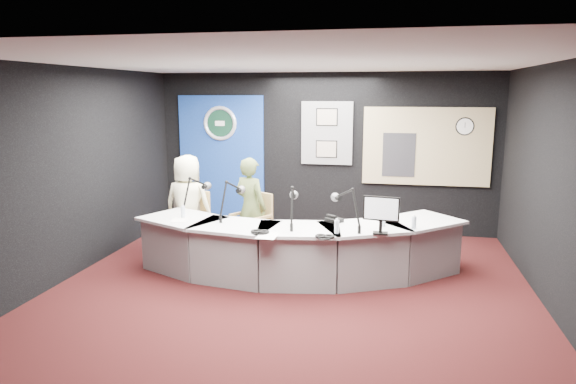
% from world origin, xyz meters
% --- Properties ---
extents(ground, '(6.00, 6.00, 0.00)m').
position_xyz_m(ground, '(0.00, 0.00, 0.00)').
color(ground, black).
rests_on(ground, ground).
extents(ceiling, '(6.00, 6.00, 0.02)m').
position_xyz_m(ceiling, '(0.00, 0.00, 2.80)').
color(ceiling, silver).
rests_on(ceiling, ground).
extents(wall_back, '(6.00, 0.02, 2.80)m').
position_xyz_m(wall_back, '(0.00, 3.00, 1.40)').
color(wall_back, black).
rests_on(wall_back, ground).
extents(wall_front, '(6.00, 0.02, 2.80)m').
position_xyz_m(wall_front, '(0.00, -3.00, 1.40)').
color(wall_front, black).
rests_on(wall_front, ground).
extents(wall_left, '(0.02, 6.00, 2.80)m').
position_xyz_m(wall_left, '(-3.00, 0.00, 1.40)').
color(wall_left, black).
rests_on(wall_left, ground).
extents(wall_right, '(0.02, 6.00, 2.80)m').
position_xyz_m(wall_right, '(3.00, 0.00, 1.40)').
color(wall_right, black).
rests_on(wall_right, ground).
extents(broadcast_desk, '(4.50, 1.90, 0.75)m').
position_xyz_m(broadcast_desk, '(-0.05, 0.55, 0.38)').
color(broadcast_desk, silver).
rests_on(broadcast_desk, ground).
extents(backdrop_panel, '(1.60, 0.05, 2.30)m').
position_xyz_m(backdrop_panel, '(-1.90, 2.97, 1.25)').
color(backdrop_panel, navy).
rests_on(backdrop_panel, wall_back).
extents(agency_seal, '(0.63, 0.07, 0.63)m').
position_xyz_m(agency_seal, '(-1.90, 2.93, 1.90)').
color(agency_seal, silver).
rests_on(agency_seal, backdrop_panel).
extents(seal_center, '(0.48, 0.01, 0.48)m').
position_xyz_m(seal_center, '(-1.90, 2.94, 1.90)').
color(seal_center, black).
rests_on(seal_center, backdrop_panel).
extents(pinboard, '(0.90, 0.04, 1.10)m').
position_xyz_m(pinboard, '(0.05, 2.97, 1.75)').
color(pinboard, slate).
rests_on(pinboard, wall_back).
extents(framed_photo_upper, '(0.34, 0.02, 0.27)m').
position_xyz_m(framed_photo_upper, '(0.05, 2.94, 2.03)').
color(framed_photo_upper, gray).
rests_on(framed_photo_upper, pinboard).
extents(framed_photo_lower, '(0.34, 0.02, 0.27)m').
position_xyz_m(framed_photo_lower, '(0.05, 2.94, 1.47)').
color(framed_photo_lower, gray).
rests_on(framed_photo_lower, pinboard).
extents(booth_window_frame, '(2.12, 0.06, 1.32)m').
position_xyz_m(booth_window_frame, '(1.75, 2.97, 1.55)').
color(booth_window_frame, tan).
rests_on(booth_window_frame, wall_back).
extents(booth_glow, '(2.00, 0.02, 1.20)m').
position_xyz_m(booth_glow, '(1.75, 2.96, 1.55)').
color(booth_glow, '#FFD2A1').
rests_on(booth_glow, booth_window_frame).
extents(equipment_rack, '(0.55, 0.02, 0.75)m').
position_xyz_m(equipment_rack, '(1.30, 2.94, 1.40)').
color(equipment_rack, black).
rests_on(equipment_rack, booth_window_frame).
extents(wall_clock, '(0.28, 0.01, 0.28)m').
position_xyz_m(wall_clock, '(2.35, 2.94, 1.90)').
color(wall_clock, white).
rests_on(wall_clock, booth_window_frame).
extents(armchair_left, '(0.69, 0.69, 0.95)m').
position_xyz_m(armchair_left, '(-1.84, 1.17, 0.48)').
color(armchair_left, '#9E7D48').
rests_on(armchair_left, ground).
extents(armchair_right, '(0.68, 0.68, 0.87)m').
position_xyz_m(armchair_right, '(-0.86, 1.23, 0.44)').
color(armchair_right, '#9E7D48').
rests_on(armchair_right, ground).
extents(draped_jacket, '(0.50, 0.27, 0.70)m').
position_xyz_m(draped_jacket, '(-1.95, 1.41, 0.62)').
color(draped_jacket, '#696359').
rests_on(draped_jacket, armchair_left).
extents(person_man, '(0.76, 0.51, 1.53)m').
position_xyz_m(person_man, '(-1.84, 1.17, 0.77)').
color(person_man, '#FFF9CB').
rests_on(person_man, ground).
extents(person_woman, '(0.65, 0.55, 1.51)m').
position_xyz_m(person_woman, '(-0.86, 1.23, 0.76)').
color(person_woman, '#4D5C30').
rests_on(person_woman, ground).
extents(computer_monitor, '(0.46, 0.09, 0.31)m').
position_xyz_m(computer_monitor, '(1.09, 0.16, 1.07)').
color(computer_monitor, black).
rests_on(computer_monitor, broadcast_desk).
extents(desk_phone, '(0.27, 0.26, 0.05)m').
position_xyz_m(desk_phone, '(0.46, 0.64, 0.78)').
color(desk_phone, black).
rests_on(desk_phone, broadcast_desk).
extents(headphones_near, '(0.22, 0.22, 0.04)m').
position_xyz_m(headphones_near, '(0.44, -0.15, 0.77)').
color(headphones_near, black).
rests_on(headphones_near, broadcast_desk).
extents(headphones_far, '(0.24, 0.24, 0.04)m').
position_xyz_m(headphones_far, '(-0.37, -0.11, 0.77)').
color(headphones_far, black).
rests_on(headphones_far, broadcast_desk).
extents(paper_stack, '(0.26, 0.33, 0.00)m').
position_xyz_m(paper_stack, '(-1.61, 0.33, 0.75)').
color(paper_stack, white).
rests_on(paper_stack, broadcast_desk).
extents(notepad, '(0.24, 0.34, 0.00)m').
position_xyz_m(notepad, '(-0.24, -0.20, 0.75)').
color(notepad, white).
rests_on(notepad, broadcast_desk).
extents(boom_mic_a, '(0.26, 0.72, 0.60)m').
position_xyz_m(boom_mic_a, '(-1.55, 0.78, 1.05)').
color(boom_mic_a, black).
rests_on(boom_mic_a, broadcast_desk).
extents(boom_mic_b, '(0.23, 0.73, 0.60)m').
position_xyz_m(boom_mic_b, '(-0.95, 0.59, 1.05)').
color(boom_mic_b, black).
rests_on(boom_mic_b, broadcast_desk).
extents(boom_mic_c, '(0.21, 0.73, 0.60)m').
position_xyz_m(boom_mic_c, '(-0.05, 0.36, 1.05)').
color(boom_mic_c, black).
rests_on(boom_mic_c, broadcast_desk).
extents(boom_mic_d, '(0.48, 0.63, 0.60)m').
position_xyz_m(boom_mic_d, '(0.65, 0.37, 1.05)').
color(boom_mic_d, black).
rests_on(boom_mic_d, broadcast_desk).
extents(water_bottles, '(3.17, 0.52, 0.18)m').
position_xyz_m(water_bottles, '(-0.06, 0.31, 0.84)').
color(water_bottles, silver).
rests_on(water_bottles, broadcast_desk).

